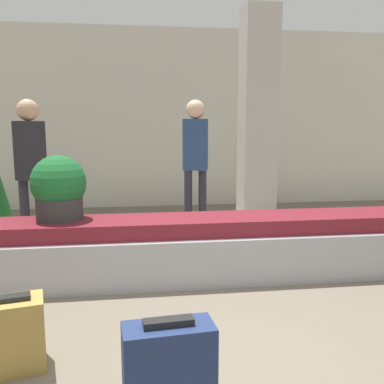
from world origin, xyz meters
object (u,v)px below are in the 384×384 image
pillar (258,118)px  potted_plant_1 (59,188)px  suitcase_1 (17,334)px  traveler_0 (31,160)px  traveler_1 (195,153)px

pillar → potted_plant_1: (-2.58, -2.22, -0.70)m
pillar → suitcase_1: bearing=-124.7°
pillar → suitcase_1: pillar is taller
pillar → traveler_0: pillar is taller
pillar → suitcase_1: size_ratio=6.70×
suitcase_1 → traveler_0: traveler_0 is taller
suitcase_1 → potted_plant_1: bearing=76.9°
suitcase_1 → traveler_1: (1.58, 3.22, 0.89)m
suitcase_1 → traveler_0: 2.80m
traveler_0 → suitcase_1: bearing=50.0°
suitcase_1 → traveler_0: (-0.46, 2.63, 0.86)m
potted_plant_1 → pillar: bearing=40.7°
pillar → traveler_0: (-3.07, -1.13, -0.52)m
potted_plant_1 → traveler_1: 2.29m
potted_plant_1 → traveler_0: size_ratio=0.34×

